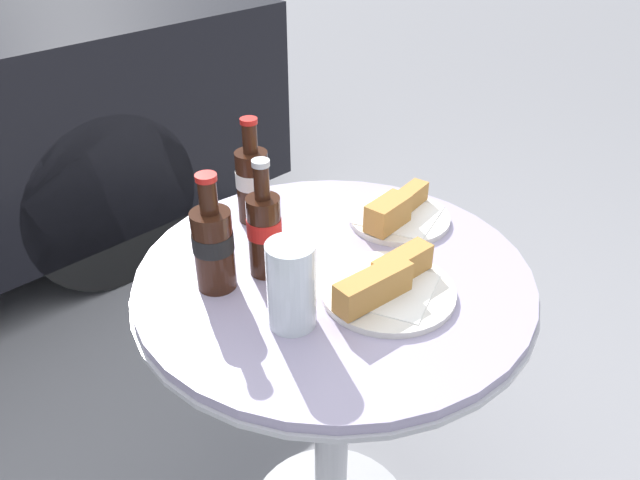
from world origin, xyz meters
name	(u,v)px	position (x,y,z in m)	size (l,w,h in m)	color
bistro_table	(333,344)	(0.00, 0.00, 0.58)	(0.74, 0.74, 0.76)	#B7B7BC
cola_bottle_left	(253,181)	(0.02, 0.25, 0.85)	(0.07, 0.07, 0.22)	#33190F
cola_bottle_right	(264,230)	(-0.09, 0.09, 0.85)	(0.06, 0.06, 0.22)	#33190F
cola_bottle_center	(213,245)	(-0.18, 0.11, 0.85)	(0.07, 0.07, 0.22)	#33190F
drinking_glass	(291,289)	(-0.16, -0.05, 0.83)	(0.08, 0.08, 0.15)	#C68923
lunch_plate_near	(397,213)	(0.22, 0.03, 0.79)	(0.21, 0.21, 0.07)	silver
lunch_plate_far	(387,285)	(0.01, -0.12, 0.79)	(0.24, 0.24, 0.07)	silver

